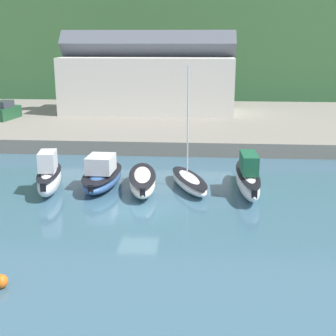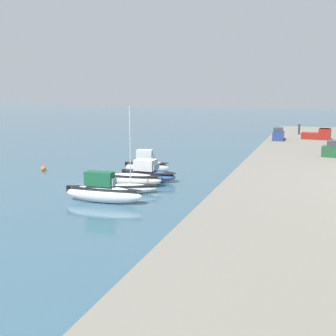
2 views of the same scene
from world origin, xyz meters
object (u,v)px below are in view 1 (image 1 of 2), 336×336
moored_boat_2 (142,181)px  parked_car_1 (5,111)px  moored_boat_3 (189,181)px  moored_boat_1 (102,175)px  moored_boat_4 (248,178)px  mooring_buoy_0 (1,281)px  moored_boat_0 (49,177)px

moored_boat_2 → parked_car_1: bearing=124.0°
moored_boat_2 → moored_boat_3: 3.37m
moored_boat_1 → moored_boat_4: bearing=-0.1°
moored_boat_1 → moored_boat_2: moored_boat_1 is taller
moored_boat_2 → moored_boat_3: moored_boat_3 is taller
moored_boat_1 → parked_car_1: 25.87m
moored_boat_2 → mooring_buoy_0: 14.45m
moored_boat_1 → parked_car_1: size_ratio=1.51×
moored_boat_4 → moored_boat_2: bearing=179.9°
moored_boat_1 → parked_car_1: bearing=130.0°
moored_boat_3 → parked_car_1: size_ratio=1.96×
moored_boat_3 → parked_car_1: 30.09m
moored_boat_0 → moored_boat_1: size_ratio=0.84×
moored_boat_4 → parked_car_1: parked_car_1 is taller
moored_boat_0 → moored_boat_1: (3.43, 1.45, -0.25)m
moored_boat_0 → moored_boat_4: (13.84, 0.99, -0.05)m
moored_boat_0 → parked_car_1: size_ratio=1.27×
moored_boat_3 → mooring_buoy_0: bearing=-137.7°
parked_car_1 → moored_boat_0: bearing=-52.4°
moored_boat_0 → mooring_buoy_0: (2.02, -12.98, -0.81)m
moored_boat_4 → mooring_buoy_0: size_ratio=12.42×
moored_boat_2 → mooring_buoy_0: bearing=-115.4°
moored_boat_3 → parked_car_1: (-22.05, 20.40, 1.70)m
moored_boat_1 → moored_boat_4: size_ratio=0.87×
moored_boat_0 → moored_boat_4: bearing=-5.1°
moored_boat_0 → parked_car_1: bearing=110.1°
moored_boat_3 → mooring_buoy_0: 16.43m
moored_boat_4 → moored_boat_1: bearing=175.6°
moored_boat_3 → moored_boat_4: bearing=-27.3°
moored_boat_3 → moored_boat_4: moored_boat_3 is taller
moored_boat_1 → mooring_buoy_0: moored_boat_1 is taller
moored_boat_0 → mooring_buoy_0: size_ratio=9.05×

